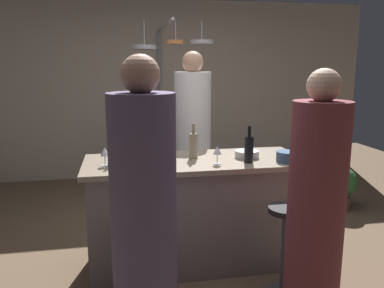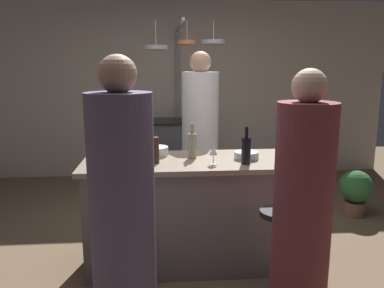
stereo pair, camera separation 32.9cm
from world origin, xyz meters
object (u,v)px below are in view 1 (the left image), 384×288
object	(u,v)px
stove_range	(163,151)
bar_stool_right	(285,247)
guest_left	(144,224)
pepper_mill	(160,151)
mixing_bowl_steel	(247,154)
wine_bottle_red	(115,149)
potted_plant	(340,185)
mixing_bowl_ceramic	(157,152)
wine_glass_near_left_guest	(105,152)
wine_bottle_white	(193,145)
wine_glass_by_chef	(217,151)
bar_stool_left	(134,261)
guest_right	(315,214)
chef	(193,145)
wine_bottle_dark	(249,149)
mixing_bowl_blue	(287,157)

from	to	relation	value
stove_range	bar_stool_right	xyz separation A→B (m)	(0.53, -3.07, -0.07)
guest_left	pepper_mill	xyz separation A→B (m)	(0.18, 0.90, 0.21)
stove_range	mixing_bowl_steel	xyz separation A→B (m)	(0.44, -2.46, 0.48)
guest_left	wine_bottle_red	xyz separation A→B (m)	(-0.16, 1.02, 0.22)
potted_plant	guest_left	bearing A→B (deg)	-141.47
pepper_mill	mixing_bowl_ceramic	size ratio (longest dim) A/B	1.06
wine_glass_near_left_guest	mixing_bowl_steel	distance (m)	1.16
wine_bottle_white	pepper_mill	bearing A→B (deg)	-153.00
guest_left	wine_glass_by_chef	bearing A→B (deg)	52.83
bar_stool_left	guest_right	xyz separation A→B (m)	(1.10, -0.34, 0.39)
chef	guest_right	xyz separation A→B (m)	(0.41, -1.87, -0.07)
potted_plant	wine_glass_by_chef	xyz separation A→B (m)	(-1.76, -1.07, 0.71)
stove_range	mixing_bowl_ceramic	distance (m)	2.35
chef	mixing_bowl_ceramic	distance (m)	0.87
bar_stool_right	wine_bottle_dark	distance (m)	0.79
stove_range	mixing_bowl_steel	size ratio (longest dim) A/B	4.42
guest_left	wine_bottle_white	xyz separation A→B (m)	(0.48, 1.05, 0.22)
guest_right	mixing_bowl_steel	world-z (taller)	guest_right
bar_stool_right	mixing_bowl_ceramic	distance (m)	1.28
guest_right	wine_bottle_dark	size ratio (longest dim) A/B	5.60
chef	wine_bottle_dark	xyz separation A→B (m)	(0.24, -1.09, 0.18)
stove_range	pepper_mill	size ratio (longest dim) A/B	4.24
wine_bottle_dark	wine_glass_by_chef	world-z (taller)	wine_bottle_dark
bar_stool_left	guest_left	xyz separation A→B (m)	(0.05, -0.38, 0.42)
wine_bottle_white	wine_bottle_dark	xyz separation A→B (m)	(0.40, -0.23, 0.00)
wine_glass_near_left_guest	mixing_bowl_ceramic	bearing A→B (deg)	30.47
bar_stool_right	wine_bottle_red	distance (m)	1.48
mixing_bowl_steel	mixing_bowl_ceramic	world-z (taller)	mixing_bowl_ceramic
wine_bottle_dark	mixing_bowl_blue	size ratio (longest dim) A/B	1.67
guest_left	bar_stool_left	bearing A→B (deg)	97.93
guest_left	mixing_bowl_steel	distance (m)	1.36
potted_plant	pepper_mill	bearing A→B (deg)	-155.70
mixing_bowl_blue	mixing_bowl_ceramic	xyz separation A→B (m)	(-1.01, 0.38, -0.00)
wine_bottle_white	mixing_bowl_steel	distance (m)	0.45
wine_bottle_dark	mixing_bowl_ceramic	xyz separation A→B (m)	(-0.70, 0.35, -0.07)
pepper_mill	stove_range	bearing A→B (deg)	83.22
stove_range	chef	bearing A→B (deg)	-84.45
potted_plant	wine_bottle_red	xyz separation A→B (m)	(-2.54, -0.87, 0.71)
mixing_bowl_steel	potted_plant	bearing A→B (deg)	31.72
potted_plant	wine_bottle_white	world-z (taller)	wine_bottle_white
wine_bottle_red	mixing_bowl_steel	distance (m)	1.08
guest_right	wine_glass_by_chef	distance (m)	0.92
wine_bottle_white	mixing_bowl_ceramic	distance (m)	0.33
chef	mixing_bowl_blue	size ratio (longest dim) A/B	10.25
potted_plant	mixing_bowl_steel	bearing A→B (deg)	-148.28
bar_stool_right	wine_bottle_red	xyz separation A→B (m)	(-1.18, 0.64, 0.63)
bar_stool_right	pepper_mill	size ratio (longest dim) A/B	3.24
chef	wine_glass_near_left_guest	distance (m)	1.32
guest_right	wine_bottle_dark	distance (m)	0.84
bar_stool_left	potted_plant	size ratio (longest dim) A/B	1.31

